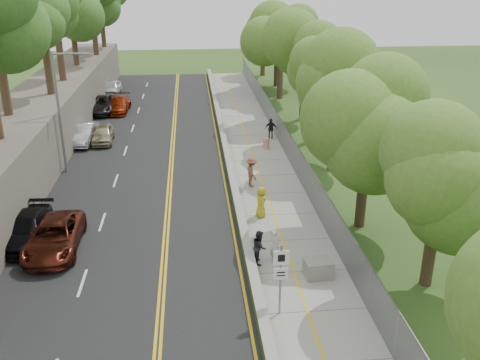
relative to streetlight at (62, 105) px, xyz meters
The scene contains 24 objects.
ground 18.08m from the streetlight, 53.23° to the right, with size 140.00×140.00×0.00m, color #33511E.
road 6.93m from the streetlight, 11.17° to the left, with size 11.20×66.00×0.04m, color black.
sidewalk 13.84m from the streetlight, ahead, with size 4.20×66.00×0.05m, color gray.
jersey_barrier 11.60m from the streetlight, ahead, with size 0.42×66.00×0.60m, color #78C831.
rock_embankment 4.15m from the streetlight, 161.78° to the left, with size 5.00×66.00×4.00m, color #595147.
chainlink_fence 15.58m from the streetlight, ahead, with size 0.04×66.00×2.00m, color slate.
trees_embankment 6.46m from the streetlight, 158.49° to the left, with size 6.40×66.00×13.00m, color #447829, non-canonical shape.
trees_fenceside 17.65m from the streetlight, ahead, with size 7.00×66.00×14.00m, color #5A882E, non-canonical shape.
streetlight is the anchor object (origin of this frame).
signpost 20.72m from the streetlight, 55.92° to the right, with size 0.62×0.09×3.10m.
construction_barrel 14.90m from the streetlight, 14.40° to the left, with size 0.50×0.50×0.81m, color red.
concrete_block 20.32m from the streetlight, 46.58° to the right, with size 1.20×0.90×0.80m, color slate.
car_2 11.66m from the streetlight, 82.36° to the right, with size 2.39×5.17×1.44m, color #4F1B11.
car_3 10.58m from the streetlight, 90.80° to the right, with size 1.91×4.70×1.36m, color black.
car_4 7.55m from the streetlight, 78.09° to the left, with size 1.57×3.89×1.33m, color tan.
car_5 7.36m from the streetlight, 91.26° to the left, with size 1.57×4.50×1.48m, color silver.
car_6 16.07m from the streetlight, 90.51° to the left, with size 2.46×5.34×1.48m, color black.
car_7 16.20m from the streetlight, 84.66° to the left, with size 1.94×4.77×1.38m, color maroon.
car_8 23.64m from the streetlight, 90.34° to the left, with size 1.73×4.29×1.46m, color white.
painter_0 14.90m from the streetlight, 34.33° to the right, with size 0.86×0.56×1.75m, color gold.
painter_1 18.03m from the streetlight, 47.50° to the right, with size 0.61×0.40×1.67m, color silver.
painter_2 17.58m from the streetlight, 49.22° to the right, with size 0.79×0.62×1.62m, color black.
painter_3 13.00m from the streetlight, 17.60° to the right, with size 1.23×0.71×1.90m, color brown.
person_far 16.22m from the streetlight, 22.49° to the left, with size 0.96×0.40×1.63m, color black.
Camera 1 is at (-2.18, -20.59, 12.98)m, focal length 40.00 mm.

